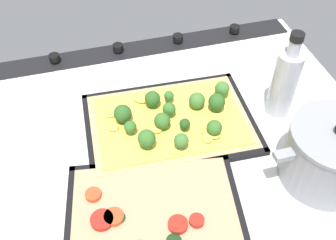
{
  "coord_description": "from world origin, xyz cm",
  "views": [
    {
      "loc": [
        18.64,
        55.34,
        65.2
      ],
      "look_at": [
        3.55,
        0.6,
        5.56
      ],
      "focal_mm": 42.27,
      "sensor_mm": 36.0,
      "label": 1
    }
  ],
  "objects_px": {
    "baking_tray_front": "(170,124)",
    "cooking_pot": "(330,155)",
    "baking_tray_back": "(155,219)",
    "oil_bottle": "(285,82)",
    "broccoli_pizza": "(171,119)",
    "veggie_pizza_back": "(153,218)"
  },
  "relations": [
    {
      "from": "baking_tray_front",
      "to": "cooking_pot",
      "type": "distance_m",
      "value": 0.34
    },
    {
      "from": "baking_tray_front",
      "to": "broccoli_pizza",
      "type": "distance_m",
      "value": 0.02
    },
    {
      "from": "baking_tray_front",
      "to": "baking_tray_back",
      "type": "height_order",
      "value": "same"
    },
    {
      "from": "baking_tray_front",
      "to": "oil_bottle",
      "type": "relative_size",
      "value": 1.81
    },
    {
      "from": "broccoli_pizza",
      "to": "baking_tray_back",
      "type": "height_order",
      "value": "broccoli_pizza"
    },
    {
      "from": "broccoli_pizza",
      "to": "cooking_pot",
      "type": "height_order",
      "value": "cooking_pot"
    },
    {
      "from": "veggie_pizza_back",
      "to": "cooking_pot",
      "type": "distance_m",
      "value": 0.35
    },
    {
      "from": "cooking_pot",
      "to": "baking_tray_back",
      "type": "bearing_deg",
      "value": 1.56
    },
    {
      "from": "cooking_pot",
      "to": "baking_tray_front",
      "type": "bearing_deg",
      "value": -39.57
    },
    {
      "from": "baking_tray_back",
      "to": "baking_tray_front",
      "type": "bearing_deg",
      "value": -112.12
    },
    {
      "from": "broccoli_pizza",
      "to": "oil_bottle",
      "type": "bearing_deg",
      "value": 176.04
    },
    {
      "from": "baking_tray_front",
      "to": "cooking_pot",
      "type": "height_order",
      "value": "cooking_pot"
    },
    {
      "from": "baking_tray_front",
      "to": "oil_bottle",
      "type": "xyz_separation_m",
      "value": [
        -0.25,
        0.02,
        0.08
      ]
    },
    {
      "from": "baking_tray_back",
      "to": "cooking_pot",
      "type": "bearing_deg",
      "value": -178.44
    },
    {
      "from": "baking_tray_front",
      "to": "cooking_pot",
      "type": "relative_size",
      "value": 1.58
    },
    {
      "from": "broccoli_pizza",
      "to": "baking_tray_back",
      "type": "xyz_separation_m",
      "value": [
        0.09,
        0.22,
        -0.02
      ]
    },
    {
      "from": "cooking_pot",
      "to": "oil_bottle",
      "type": "distance_m",
      "value": 0.19
    },
    {
      "from": "veggie_pizza_back",
      "to": "oil_bottle",
      "type": "distance_m",
      "value": 0.41
    },
    {
      "from": "baking_tray_back",
      "to": "cooking_pot",
      "type": "height_order",
      "value": "cooking_pot"
    },
    {
      "from": "baking_tray_back",
      "to": "oil_bottle",
      "type": "height_order",
      "value": "oil_bottle"
    },
    {
      "from": "broccoli_pizza",
      "to": "veggie_pizza_back",
      "type": "relative_size",
      "value": 1.07
    },
    {
      "from": "veggie_pizza_back",
      "to": "cooking_pot",
      "type": "relative_size",
      "value": 1.37
    }
  ]
}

